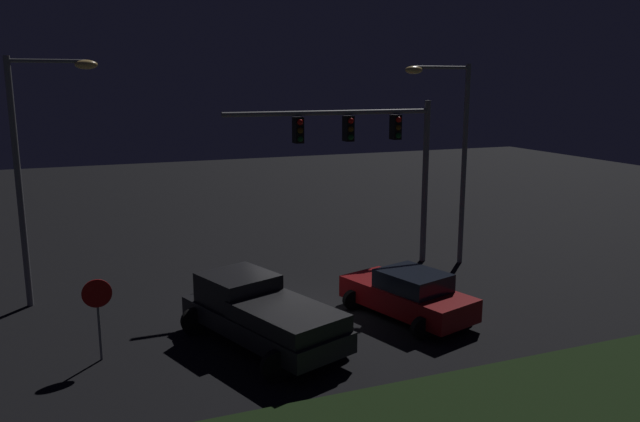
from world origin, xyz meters
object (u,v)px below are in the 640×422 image
(car_sedan, at_px, (408,294))
(stop_sign, at_px, (98,304))
(pickup_truck, at_px, (259,310))
(street_lamp_right, at_px, (452,140))
(street_lamp_left, at_px, (35,151))
(traffic_signal_gantry, at_px, (371,144))

(car_sedan, distance_m, stop_sign, 9.12)
(pickup_truck, relative_size, street_lamp_right, 0.73)
(street_lamp_left, height_order, street_lamp_right, street_lamp_left)
(street_lamp_right, bearing_deg, stop_sign, -162.34)
(stop_sign, bearing_deg, traffic_signal_gantry, 26.01)
(car_sedan, xyz_separation_m, traffic_signal_gantry, (1.27, 5.30, 4.16))
(stop_sign, bearing_deg, street_lamp_left, 105.09)
(street_lamp_right, xyz_separation_m, stop_sign, (-13.47, -4.29, -3.45))
(pickup_truck, relative_size, stop_sign, 2.58)
(pickup_truck, bearing_deg, car_sedan, -106.72)
(traffic_signal_gantry, height_order, stop_sign, traffic_signal_gantry)
(pickup_truck, distance_m, street_lamp_left, 8.99)
(traffic_signal_gantry, height_order, street_lamp_left, street_lamp_left)
(pickup_truck, relative_size, car_sedan, 1.22)
(street_lamp_right, height_order, stop_sign, street_lamp_right)
(car_sedan, relative_size, traffic_signal_gantry, 0.57)
(car_sedan, xyz_separation_m, street_lamp_left, (-10.48, 5.47, 4.32))
(traffic_signal_gantry, distance_m, street_lamp_left, 11.75)
(street_lamp_left, bearing_deg, pickup_truck, -45.69)
(car_sedan, bearing_deg, stop_sign, 71.57)
(car_sedan, bearing_deg, street_lamp_right, -60.83)
(traffic_signal_gantry, bearing_deg, pickup_truck, -137.82)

